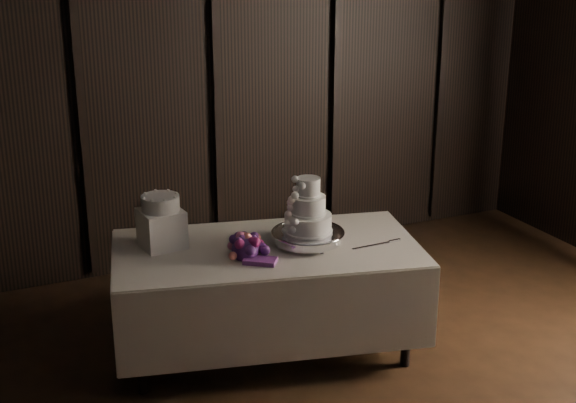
{
  "coord_description": "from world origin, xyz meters",
  "views": [
    {
      "loc": [
        -2.14,
        -2.69,
        2.72
      ],
      "look_at": [
        -0.12,
        1.79,
        1.05
      ],
      "focal_mm": 50.0,
      "sensor_mm": 36.0,
      "label": 1
    }
  ],
  "objects": [
    {
      "name": "small_cake",
      "position": [
        -0.89,
        2.08,
        1.06
      ],
      "size": [
        0.28,
        0.28,
        0.1
      ],
      "primitive_type": "cylinder",
      "rotation": [
        0.0,
        0.0,
        -0.15
      ],
      "color": "white",
      "rests_on": "box_pedestal"
    },
    {
      "name": "room",
      "position": [
        0.0,
        0.0,
        1.5
      ],
      "size": [
        6.08,
        7.08,
        3.08
      ],
      "color": "black",
      "rests_on": "ground"
    },
    {
      "name": "display_table",
      "position": [
        -0.27,
        1.79,
        0.42
      ],
      "size": [
        2.17,
        1.46,
        0.76
      ],
      "rotation": [
        0.0,
        0.0,
        -0.23
      ],
      "color": "silver",
      "rests_on": "ground"
    },
    {
      "name": "bouquet",
      "position": [
        -0.46,
        1.68,
        0.83
      ],
      "size": [
        0.5,
        0.52,
        0.2
      ],
      "primitive_type": null,
      "rotation": [
        0.0,
        0.0,
        -0.63
      ],
      "color": "#DB6193",
      "rests_on": "display_table"
    },
    {
      "name": "cake_stand",
      "position": [
        -0.01,
        1.71,
        0.81
      ],
      "size": [
        0.56,
        0.56,
        0.09
      ],
      "primitive_type": "cylinder",
      "rotation": [
        0.0,
        0.0,
        -0.16
      ],
      "color": "silver",
      "rests_on": "display_table"
    },
    {
      "name": "cake_knife",
      "position": [
        0.35,
        1.51,
        0.77
      ],
      "size": [
        0.37,
        0.04,
        0.01
      ],
      "primitive_type": "cube",
      "rotation": [
        0.0,
        0.0,
        0.03
      ],
      "color": "silver",
      "rests_on": "display_table"
    },
    {
      "name": "wedding_cake",
      "position": [
        -0.04,
        1.7,
        1.0
      ],
      "size": [
        0.35,
        0.31,
        0.37
      ],
      "rotation": [
        0.0,
        0.0,
        0.22
      ],
      "color": "white",
      "rests_on": "cake_stand"
    },
    {
      "name": "box_pedestal",
      "position": [
        -0.89,
        2.08,
        0.89
      ],
      "size": [
        0.29,
        0.29,
        0.25
      ],
      "primitive_type": "cube",
      "rotation": [
        0.0,
        0.0,
        0.1
      ],
      "color": "white",
      "rests_on": "display_table"
    }
  ]
}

